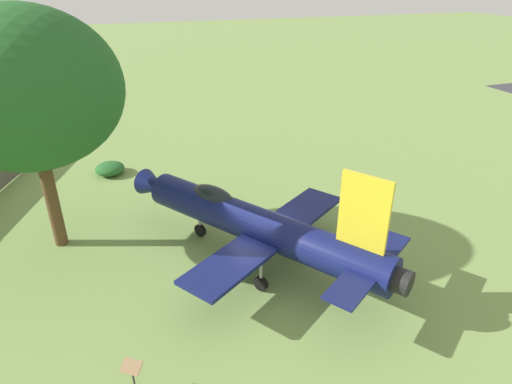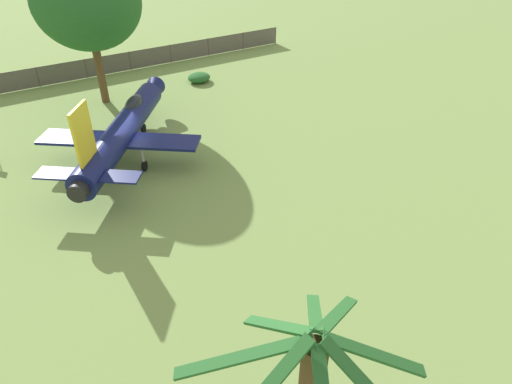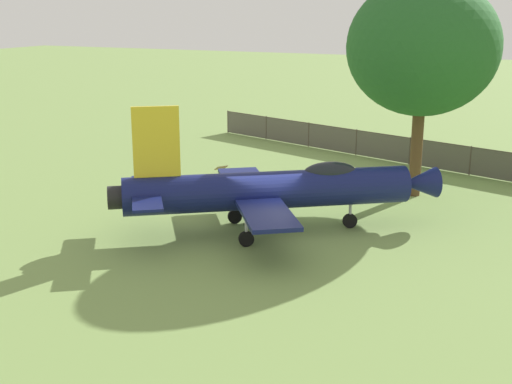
% 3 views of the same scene
% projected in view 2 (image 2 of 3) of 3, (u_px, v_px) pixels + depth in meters
% --- Properties ---
extents(ground_plane, '(200.00, 200.00, 0.00)m').
position_uv_depth(ground_plane, '(127.00, 159.00, 27.30)').
color(ground_plane, '#75934C').
extents(display_jet, '(12.15, 9.87, 5.30)m').
position_uv_depth(display_jet, '(124.00, 129.00, 26.53)').
color(display_jet, '#111951').
rests_on(display_jet, ground_plane).
extents(shade_tree, '(7.03, 7.48, 10.30)m').
position_uv_depth(shade_tree, '(86.00, 1.00, 30.28)').
color(shade_tree, brown).
rests_on(shade_tree, ground_plane).
extents(perimeter_fence, '(35.72, 11.85, 1.61)m').
position_uv_depth(perimeter_fence, '(86.00, 68.00, 37.86)').
color(perimeter_fence, '#4C4238').
rests_on(perimeter_fence, ground_plane).
extents(shrub_near_fence, '(1.87, 1.75, 0.71)m').
position_uv_depth(shrub_near_fence, '(199.00, 77.00, 37.46)').
color(shrub_near_fence, '#235B26').
rests_on(shrub_near_fence, ground_plane).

